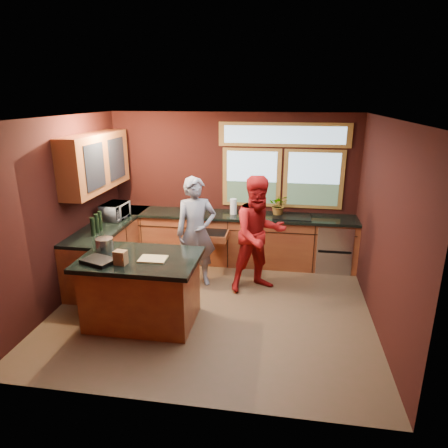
% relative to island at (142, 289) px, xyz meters
% --- Properties ---
extents(floor, '(4.50, 4.50, 0.00)m').
position_rel_island_xyz_m(floor, '(0.88, 0.54, -0.48)').
color(floor, brown).
rests_on(floor, ground).
extents(room_shell, '(4.52, 4.02, 2.71)m').
position_rel_island_xyz_m(room_shell, '(0.28, 0.86, 1.32)').
color(room_shell, black).
rests_on(room_shell, ground).
extents(back_counter, '(4.50, 0.64, 0.93)m').
position_rel_island_xyz_m(back_counter, '(1.08, 2.24, -0.01)').
color(back_counter, maroon).
rests_on(back_counter, floor).
extents(left_counter, '(0.64, 2.30, 0.93)m').
position_rel_island_xyz_m(left_counter, '(-1.07, 1.39, -0.01)').
color(left_counter, maroon).
rests_on(left_counter, floor).
extents(island, '(1.55, 1.05, 0.95)m').
position_rel_island_xyz_m(island, '(0.00, 0.00, 0.00)').
color(island, maroon).
rests_on(island, floor).
extents(person_grey, '(0.77, 0.65, 1.79)m').
position_rel_island_xyz_m(person_grey, '(0.48, 1.24, 0.41)').
color(person_grey, slate).
rests_on(person_grey, floor).
extents(person_red, '(1.12, 1.04, 1.84)m').
position_rel_island_xyz_m(person_red, '(1.48, 1.22, 0.44)').
color(person_red, '#A51313').
rests_on(person_red, floor).
extents(microwave, '(0.38, 0.53, 0.28)m').
position_rel_island_xyz_m(microwave, '(-1.04, 1.62, 0.59)').
color(microwave, '#999999').
rests_on(microwave, left_counter).
extents(potted_plant, '(0.34, 0.29, 0.37)m').
position_rel_island_xyz_m(potted_plant, '(1.75, 2.29, 0.64)').
color(potted_plant, '#999999').
rests_on(potted_plant, back_counter).
extents(paper_towel, '(0.12, 0.12, 0.28)m').
position_rel_island_xyz_m(paper_towel, '(0.94, 2.24, 0.59)').
color(paper_towel, silver).
rests_on(paper_towel, back_counter).
extents(cutting_board, '(0.36, 0.26, 0.02)m').
position_rel_island_xyz_m(cutting_board, '(0.20, -0.05, 0.48)').
color(cutting_board, tan).
rests_on(cutting_board, island).
extents(stock_pot, '(0.24, 0.24, 0.18)m').
position_rel_island_xyz_m(stock_pot, '(-0.55, 0.15, 0.56)').
color(stock_pot, '#B0B0B4').
rests_on(stock_pot, island).
extents(paper_bag, '(0.16, 0.14, 0.18)m').
position_rel_island_xyz_m(paper_bag, '(-0.15, -0.25, 0.56)').
color(paper_bag, brown).
rests_on(paper_bag, island).
extents(black_tray, '(0.47, 0.40, 0.05)m').
position_rel_island_xyz_m(black_tray, '(-0.45, -0.25, 0.49)').
color(black_tray, black).
rests_on(black_tray, island).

